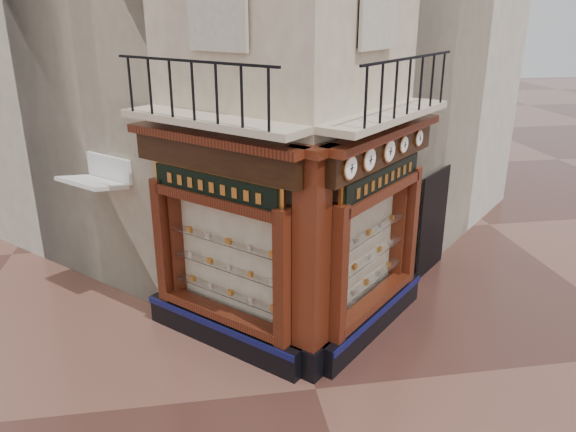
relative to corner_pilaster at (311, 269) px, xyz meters
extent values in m
plane|color=#44261F|center=(0.00, -0.50, -1.95)|extent=(80.00, 80.00, 0.00)
cube|color=beige|center=(0.00, 5.66, 4.05)|extent=(11.31, 11.31, 12.00)
cube|color=beige|center=(-2.47, 8.13, 3.55)|extent=(11.31, 11.31, 11.00)
cube|color=beige|center=(2.47, 8.13, 3.55)|extent=(11.31, 11.31, 11.00)
cube|color=black|center=(-1.44, 1.04, -1.67)|extent=(2.72, 2.72, 0.55)
cube|color=#0D1043|center=(-1.57, 0.91, -1.46)|extent=(2.50, 2.50, 0.12)
cube|color=#39140A|center=(-0.45, 0.05, -0.17)|extent=(0.37, 0.37, 2.45)
cube|color=#39140A|center=(-2.43, 2.03, -0.17)|extent=(0.37, 0.37, 2.45)
cube|color=#FFF5C1|center=(-1.20, 1.27, -0.20)|extent=(1.80, 1.80, 2.10)
cube|color=black|center=(-1.42, 1.05, 1.65)|extent=(2.69, 2.69, 0.50)
cube|color=#39140A|center=(-1.47, 1.00, 1.96)|extent=(2.86, 2.86, 0.14)
cube|color=black|center=(1.44, 1.04, -1.67)|extent=(2.72, 2.72, 0.55)
cube|color=#0D1043|center=(1.57, 0.91, -1.46)|extent=(2.50, 2.50, 0.12)
cube|color=#39140A|center=(0.45, 0.05, -0.17)|extent=(0.37, 0.37, 2.45)
cube|color=#39140A|center=(2.43, 2.03, -0.17)|extent=(0.37, 0.37, 2.45)
cube|color=#FFF5C1|center=(1.20, 1.27, -0.20)|extent=(1.80, 1.80, 2.10)
cube|color=black|center=(1.42, 1.05, 1.65)|extent=(2.69, 2.69, 0.50)
cube|color=#39140A|center=(1.47, 1.00, 1.96)|extent=(2.86, 2.86, 0.14)
cube|color=black|center=(0.00, 0.00, -1.67)|extent=(0.78, 0.78, 0.55)
cube|color=#39140A|center=(0.00, 0.00, 0.25)|extent=(0.64, 0.64, 3.50)
cube|color=#39140A|center=(0.00, 0.00, 1.96)|extent=(0.85, 0.85, 0.14)
cube|color=beige|center=(-1.48, 0.99, 2.25)|extent=(2.97, 2.97, 0.12)
cube|color=black|center=(-1.72, 0.76, 3.20)|extent=(2.36, 2.36, 0.04)
cube|color=beige|center=(1.48, 0.99, 2.25)|extent=(2.97, 2.97, 0.12)
cube|color=black|center=(1.72, 0.76, 3.20)|extent=(2.36, 2.36, 0.04)
cylinder|color=#B6773C|center=(0.56, -0.04, 1.67)|extent=(0.31, 0.31, 0.39)
cylinder|color=white|center=(0.58, -0.06, 1.67)|extent=(0.25, 0.25, 0.34)
cube|color=black|center=(0.59, -0.07, 1.67)|extent=(0.02, 0.02, 0.13)
cube|color=black|center=(0.59, -0.07, 1.67)|extent=(0.08, 0.08, 0.01)
cylinder|color=#B6773C|center=(0.99, 0.40, 1.67)|extent=(0.32, 0.32, 0.40)
cylinder|color=white|center=(1.01, 0.38, 1.67)|extent=(0.26, 0.26, 0.35)
cube|color=black|center=(1.02, 0.36, 1.67)|extent=(0.02, 0.02, 0.13)
cube|color=black|center=(1.02, 0.36, 1.67)|extent=(0.08, 0.08, 0.01)
cylinder|color=#B6773C|center=(1.49, 0.90, 1.67)|extent=(0.33, 0.33, 0.41)
cylinder|color=white|center=(1.52, 0.88, 1.67)|extent=(0.26, 0.26, 0.35)
cube|color=black|center=(1.53, 0.87, 1.67)|extent=(0.02, 0.02, 0.14)
cube|color=black|center=(1.53, 0.87, 1.67)|extent=(0.08, 0.08, 0.01)
cylinder|color=#B6773C|center=(1.90, 1.31, 1.67)|extent=(0.26, 0.26, 0.32)
cylinder|color=white|center=(1.92, 1.29, 1.67)|extent=(0.21, 0.21, 0.27)
cube|color=black|center=(1.93, 1.27, 1.67)|extent=(0.02, 0.02, 0.11)
cube|color=black|center=(1.93, 1.27, 1.67)|extent=(0.06, 0.06, 0.01)
cylinder|color=#B6773C|center=(2.37, 1.77, 1.67)|extent=(0.26, 0.26, 0.31)
cylinder|color=white|center=(2.39, 1.75, 1.67)|extent=(0.21, 0.21, 0.27)
cube|color=black|center=(2.40, 1.74, 1.67)|extent=(0.02, 0.02, 0.10)
cube|color=black|center=(2.40, 1.74, 1.67)|extent=(0.06, 0.06, 0.01)
cube|color=#CA893B|center=(-1.45, 1.03, 1.15)|extent=(2.09, 2.09, 0.56)
cube|color=black|center=(-1.48, 1.00, 1.15)|extent=(1.95, 1.95, 0.42)
cube|color=#CA893B|center=(1.45, 1.03, 1.15)|extent=(2.07, 2.07, 0.56)
cube|color=black|center=(1.48, 1.00, 1.15)|extent=(1.93, 1.93, 0.42)
camera|label=1|loc=(-1.68, -8.00, 3.94)|focal=35.00mm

